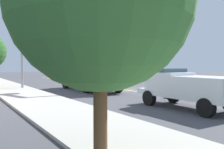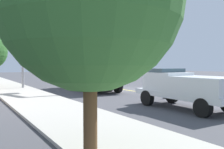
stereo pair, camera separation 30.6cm
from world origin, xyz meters
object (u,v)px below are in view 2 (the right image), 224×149
at_px(traffic_cone_mid_rear, 119,86).
at_px(traffic_cone_trailing, 89,82).
at_px(service_pickup_truck, 185,87).
at_px(passing_minivan, 98,75).
at_px(traffic_cone_mid_front, 167,93).
at_px(traffic_signal_mast, 27,19).
at_px(utility_bucket_truck, 89,72).

bearing_deg(traffic_cone_mid_rear, traffic_cone_trailing, -3.99).
distance_m(service_pickup_truck, traffic_cone_trailing, 15.58).
height_order(passing_minivan, traffic_cone_mid_front, passing_minivan).
distance_m(traffic_cone_mid_front, traffic_signal_mast, 13.51).
xyz_separation_m(traffic_cone_mid_front, traffic_cone_mid_rear, (5.29, 0.44, 0.09)).
relative_size(utility_bucket_truck, traffic_cone_mid_front, 11.74).
xyz_separation_m(passing_minivan, traffic_cone_mid_rear, (-10.25, 3.48, -0.54)).
bearing_deg(service_pickup_truck, traffic_cone_mid_front, -30.79).
bearing_deg(service_pickup_truck, utility_bucket_truck, 0.25).
relative_size(traffic_cone_trailing, traffic_signal_mast, 0.09).
height_order(traffic_cone_mid_front, traffic_cone_mid_rear, traffic_cone_mid_rear).
distance_m(passing_minivan, traffic_cone_trailing, 4.68).
height_order(utility_bucket_truck, traffic_cone_mid_rear, utility_bucket_truck).
xyz_separation_m(passing_minivan, traffic_cone_trailing, (-3.53, 3.01, -0.59)).
bearing_deg(traffic_signal_mast, traffic_cone_mid_front, -145.95).
bearing_deg(traffic_signal_mast, service_pickup_truck, -160.49).
relative_size(service_pickup_truck, traffic_cone_mid_front, 8.02).
bearing_deg(traffic_cone_trailing, traffic_cone_mid_front, 179.88).
height_order(service_pickup_truck, passing_minivan, service_pickup_truck).
height_order(traffic_cone_trailing, traffic_signal_mast, traffic_signal_mast).
height_order(utility_bucket_truck, traffic_cone_trailing, utility_bucket_truck).
height_order(utility_bucket_truck, passing_minivan, utility_bucket_truck).
bearing_deg(utility_bucket_truck, traffic_cone_trailing, -25.60).
bearing_deg(passing_minivan, traffic_cone_trailing, 139.57).
relative_size(passing_minivan, traffic_signal_mast, 0.54).
distance_m(utility_bucket_truck, traffic_signal_mast, 7.04).
relative_size(traffic_cone_mid_rear, traffic_signal_mast, 0.10).
xyz_separation_m(utility_bucket_truck, traffic_cone_mid_front, (-7.62, -2.08, -1.28)).
xyz_separation_m(traffic_cone_mid_front, traffic_cone_trailing, (12.01, -0.03, 0.04)).
relative_size(service_pickup_truck, passing_minivan, 1.17).
xyz_separation_m(passing_minivan, traffic_cone_mid_front, (-15.54, 3.04, -0.63)).
bearing_deg(passing_minivan, traffic_cone_mid_rear, 161.25).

